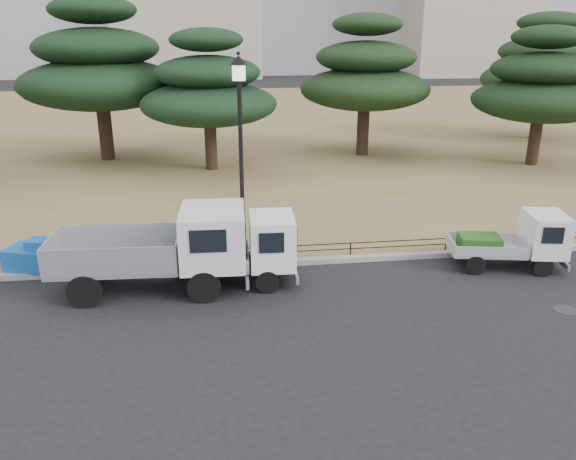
{
  "coord_description": "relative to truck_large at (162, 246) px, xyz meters",
  "views": [
    {
      "loc": [
        -1.98,
        -12.59,
        6.44
      ],
      "look_at": [
        0.0,
        2.0,
        1.3
      ],
      "focal_mm": 35.0,
      "sensor_mm": 36.0,
      "label": 1
    }
  ],
  "objects": [
    {
      "name": "ground",
      "position": [
        3.4,
        -1.42,
        -1.21
      ],
      "size": [
        220.0,
        220.0,
        0.0
      ],
      "primitive_type": "plane",
      "color": "black"
    },
    {
      "name": "lawn",
      "position": [
        3.4,
        29.18,
        -1.14
      ],
      "size": [
        120.0,
        56.0,
        0.15
      ],
      "primitive_type": "cube",
      "color": "olive",
      "rests_on": "ground"
    },
    {
      "name": "curb",
      "position": [
        3.4,
        1.18,
        -1.13
      ],
      "size": [
        120.0,
        0.25,
        0.16
      ],
      "primitive_type": "cube",
      "color": "gray",
      "rests_on": "ground"
    },
    {
      "name": "truck_large",
      "position": [
        0.0,
        0.0,
        0.0
      ],
      "size": [
        5.07,
        2.2,
        2.18
      ],
      "rotation": [
        0.0,
        0.0,
        -0.04
      ],
      "color": "black",
      "rests_on": "ground"
    },
    {
      "name": "truck_kei_front",
      "position": [
        2.02,
        0.1,
        -0.27
      ],
      "size": [
        3.63,
        1.7,
        1.89
      ],
      "rotation": [
        0.0,
        0.0,
        -0.04
      ],
      "color": "black",
      "rests_on": "ground"
    },
    {
      "name": "truck_kei_rear",
      "position": [
        9.97,
        0.12,
        -0.39
      ],
      "size": [
        3.35,
        1.91,
        1.65
      ],
      "rotation": [
        0.0,
        0.0,
        -0.2
      ],
      "color": "black",
      "rests_on": "ground"
    },
    {
      "name": "street_lamp",
      "position": [
        2.2,
        1.48,
        2.84
      ],
      "size": [
        0.52,
        0.52,
        5.78
      ],
      "color": "black",
      "rests_on": "lawn"
    },
    {
      "name": "pipe_fence",
      "position": [
        3.4,
        1.33,
        -0.77
      ],
      "size": [
        38.0,
        0.04,
        0.4
      ],
      "color": "black",
      "rests_on": "lawn"
    },
    {
      "name": "tarp_pile",
      "position": [
        -3.74,
        1.56,
        -0.7
      ],
      "size": [
        1.58,
        1.34,
        0.9
      ],
      "rotation": [
        0.0,
        0.0,
        -0.3
      ],
      "color": "#165CB1",
      "rests_on": "lawn"
    },
    {
      "name": "manhole",
      "position": [
        9.9,
        -2.62,
        -1.21
      ],
      "size": [
        0.6,
        0.6,
        0.01
      ],
      "primitive_type": "cylinder",
      "color": "#2D2D30",
      "rests_on": "ground"
    },
    {
      "name": "pine_west_near",
      "position": [
        -4.13,
        16.56,
        3.63
      ],
      "size": [
        8.13,
        8.13,
        8.13
      ],
      "color": "black",
      "rests_on": "lawn"
    },
    {
      "name": "pine_center_left",
      "position": [
        1.35,
        13.43,
        2.76
      ],
      "size": [
        6.51,
        6.51,
        6.62
      ],
      "color": "black",
      "rests_on": "lawn"
    },
    {
      "name": "pine_center_right",
      "position": [
        9.62,
        15.94,
        3.21
      ],
      "size": [
        6.95,
        6.95,
        7.38
      ],
      "color": "black",
      "rests_on": "lawn"
    },
    {
      "name": "pine_east_near",
      "position": [
        17.59,
        12.33,
        2.84
      ],
      "size": [
        6.68,
        6.68,
        6.75
      ],
      "color": "black",
      "rests_on": "lawn"
    },
    {
      "name": "pine_east_far",
      "position": [
        21.98,
        19.49,
        3.34
      ],
      "size": [
        7.58,
        7.58,
        7.62
      ],
      "color": "black",
      "rests_on": "lawn"
    }
  ]
}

